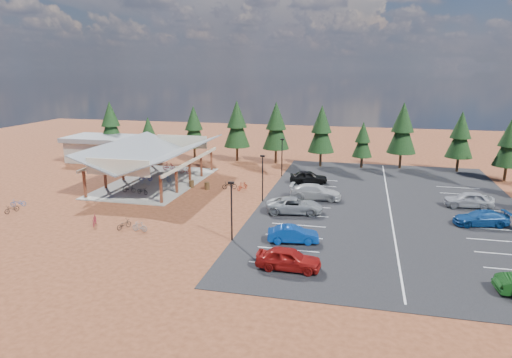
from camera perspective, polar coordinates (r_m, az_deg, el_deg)
The scene contains 42 objects.
ground at distance 49.59m, azimuth -5.35°, elevation -3.04°, with size 140.00×140.00×0.00m, color #582A17.
asphalt_lot at distance 50.12m, azimuth 16.34°, elevation -3.34°, with size 27.00×44.00×0.04m, color black.
concrete_pad at distance 59.53m, azimuth -12.36°, elevation -0.39°, with size 10.60×18.60×0.10m, color gray.
bike_pavilion at distance 58.74m, azimuth -12.54°, elevation 3.18°, with size 11.65×19.40×4.97m.
outbuilding at distance 75.24m, azimuth -18.51°, elevation 3.68°, with size 11.00×7.00×3.90m.
lamp_post_0 at distance 38.16m, azimuth -3.08°, elevation -3.50°, with size 0.50×0.25×5.14m.
lamp_post_1 at distance 49.38m, azimuth 0.83°, elevation 0.53°, with size 0.50×0.25×5.14m.
lamp_post_2 at distance 60.90m, azimuth 3.27°, elevation 3.04°, with size 0.50×0.25×5.14m.
trash_bin_0 at distance 55.13m, azimuth -6.14°, elevation -0.85°, with size 0.60×0.60×0.90m, color #442E18.
trash_bin_1 at distance 56.20m, azimuth -8.04°, elevation -0.62°, with size 0.60×0.60×0.90m, color #442E18.
pine_0 at distance 77.91m, azimuth -17.71°, elevation 6.66°, with size 3.88×3.88×9.04m.
pine_1 at distance 75.53m, azimuth -13.29°, elevation 5.62°, with size 2.86×2.86×6.66m.
pine_2 at distance 72.51m, azimuth -7.78°, elevation 6.46°, with size 3.67×3.67×8.54m.
pine_3 at distance 70.83m, azimuth -2.40°, elevation 6.85°, with size 4.05×4.05×9.44m.
pine_4 at distance 69.02m, azimuth 2.52°, elevation 6.63°, with size 4.02×4.02×9.37m.
pine_5 at distance 67.49m, azimuth 8.19°, elevation 6.16°, with size 3.88×3.88×9.03m.
pine_6 at distance 67.86m, azimuth 13.20°, elevation 4.78°, with size 2.90×2.90×6.74m.
pine_7 at distance 68.52m, azimuth 17.85°, elevation 6.05°, with size 4.12×4.12×9.59m.
pine_8 at distance 69.33m, azimuth 24.20°, elevation 5.04°, with size 3.66×3.66×8.52m.
pine_13 at distance 66.35m, azimuth 29.08°, elevation 3.94°, with size 3.48×3.48×8.11m.
bike_0 at distance 55.26m, azimuth -15.59°, elevation -1.18°, with size 0.55×1.58×0.83m, color black.
bike_1 at distance 58.22m, azimuth -13.80°, elevation -0.25°, with size 0.45×1.61×0.97m, color #979CA0.
bike_2 at distance 60.18m, azimuth -13.63°, elevation 0.17°, with size 0.58×1.65×0.87m, color #172596.
bike_3 at distance 65.84m, azimuth -10.84°, elevation 1.57°, with size 0.52×1.84×1.10m, color maroon.
bike_4 at distance 53.94m, azimuth -14.03°, elevation -1.44°, with size 0.56×1.60×0.84m, color black.
bike_5 at distance 54.93m, azimuth -10.84°, elevation -0.96°, with size 0.43×1.52×0.91m, color #929599.
bike_6 at distance 59.46m, azimuth -11.34°, elevation 0.10°, with size 0.54×1.55×0.82m, color navy.
bike_7 at distance 63.29m, azimuth -8.88°, elevation 1.09°, with size 0.45×1.60×0.96m, color maroon.
bike_8 at distance 52.30m, azimuth -28.21°, elevation -3.29°, with size 0.56×1.60×0.84m, color black.
bike_10 at distance 54.32m, azimuth -27.59°, elevation -2.65°, with size 0.54×1.54×0.81m, color #1D4C96.
bike_11 at distance 45.00m, azimuth -19.54°, elevation -4.87°, with size 0.49×1.73×1.04m, color maroon.
bike_12 at distance 43.34m, azimuth -16.18°, elevation -5.46°, with size 0.55×1.59×0.84m, color black.
bike_13 at distance 42.29m, azimuth -14.34°, elevation -5.78°, with size 0.42×1.50×0.90m, color gray.
bike_15 at distance 54.51m, azimuth -1.71°, elevation -0.89°, with size 0.47×1.66×1.00m, color maroon.
bike_16 at distance 55.03m, azimuth -3.34°, elevation -0.81°, with size 0.61×1.75×0.92m, color black.
car_0 at distance 33.53m, azimuth 4.09°, elevation -9.90°, with size 1.90×4.73×1.61m, color maroon.
car_1 at distance 38.45m, azimuth 4.67°, elevation -6.91°, with size 1.49×4.26×1.40m, color navy.
car_2 at distance 45.98m, azimuth 4.83°, elevation -3.30°, with size 2.62×5.69×1.58m, color gray.
car_3 at distance 51.03m, azimuth 7.46°, elevation -1.60°, with size 2.30×5.66×1.64m, color #B6B6B6.
car_4 at distance 57.93m, azimuth 6.58°, elevation 0.26°, with size 1.89×4.70×1.60m, color black.
car_7 at distance 47.12m, azimuth 26.30°, elevation -4.40°, with size 1.99×4.90×1.42m, color navy.
car_8 at distance 52.59m, azimuth 25.01°, elevation -2.34°, with size 1.95×4.85×1.65m, color #A2A3A9.
Camera 1 is at (15.35, -44.94, 14.29)m, focal length 32.00 mm.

